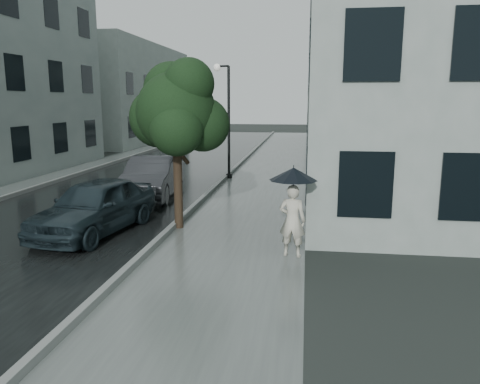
# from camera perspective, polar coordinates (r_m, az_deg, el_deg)

# --- Properties ---
(ground) EXTENTS (120.00, 120.00, 0.00)m
(ground) POSITION_cam_1_polar(r_m,az_deg,el_deg) (9.93, -3.89, -9.26)
(ground) COLOR black
(ground) RESTS_ON ground
(sidewalk) EXTENTS (3.50, 60.00, 0.01)m
(sidewalk) POSITION_cam_1_polar(r_m,az_deg,el_deg) (21.45, 3.38, 1.85)
(sidewalk) COLOR slate
(sidewalk) RESTS_ON ground
(kerb_near) EXTENTS (0.15, 60.00, 0.15)m
(kerb_near) POSITION_cam_1_polar(r_m,az_deg,el_deg) (21.66, -1.44, 2.14)
(kerb_near) COLOR slate
(kerb_near) RESTS_ON ground
(asphalt_road) EXTENTS (6.85, 60.00, 0.00)m
(asphalt_road) POSITION_cam_1_polar(r_m,az_deg,el_deg) (22.51, -10.27, 2.12)
(asphalt_road) COLOR black
(asphalt_road) RESTS_ON ground
(kerb_far) EXTENTS (0.15, 60.00, 0.15)m
(kerb_far) POSITION_cam_1_polar(r_m,az_deg,el_deg) (23.82, -18.30, 2.40)
(kerb_far) COLOR slate
(kerb_far) RESTS_ON ground
(sidewalk_far) EXTENTS (1.70, 60.00, 0.01)m
(sidewalk_far) POSITION_cam_1_polar(r_m,az_deg,el_deg) (24.26, -20.25, 2.26)
(sidewalk_far) COLOR #4C5451
(sidewalk_far) RESTS_ON ground
(building_near) EXTENTS (7.02, 36.00, 9.00)m
(building_near) POSITION_cam_1_polar(r_m,az_deg,el_deg) (28.83, 15.44, 12.81)
(building_near) COLOR #8D9A95
(building_near) RESTS_ON ground
(building_far_b) EXTENTS (7.02, 18.00, 8.00)m
(building_far_b) POSITION_cam_1_polar(r_m,az_deg,el_deg) (42.15, -14.15, 11.54)
(building_far_b) COLOR #8D9A95
(building_far_b) RESTS_ON ground
(pedestrian) EXTENTS (0.66, 0.49, 1.63)m
(pedestrian) POSITION_cam_1_polar(r_m,az_deg,el_deg) (10.49, 6.39, -3.48)
(pedestrian) COLOR beige
(pedestrian) RESTS_ON sidewalk
(umbrella) EXTENTS (1.28, 1.28, 1.13)m
(umbrella) POSITION_cam_1_polar(r_m,az_deg,el_deg) (10.25, 6.54, 2.20)
(umbrella) COLOR black
(umbrella) RESTS_ON ground
(street_tree) EXTENTS (2.77, 2.51, 4.53)m
(street_tree) POSITION_cam_1_polar(r_m,az_deg,el_deg) (12.65, -7.69, 9.76)
(street_tree) COLOR #332619
(street_tree) RESTS_ON ground
(lamp_post) EXTENTS (0.83, 0.45, 5.02)m
(lamp_post) POSITION_cam_1_polar(r_m,az_deg,el_deg) (20.92, -1.77, 9.54)
(lamp_post) COLOR black
(lamp_post) RESTS_ON ground
(car_near) EXTENTS (2.34, 4.44, 1.44)m
(car_near) POSITION_cam_1_polar(r_m,az_deg,el_deg) (12.83, -17.27, -1.66)
(car_near) COLOR #1B282E
(car_near) RESTS_ON ground
(car_far) EXTENTS (2.00, 4.60, 1.47)m
(car_far) POSITION_cam_1_polar(r_m,az_deg,el_deg) (17.05, -10.63, 1.78)
(car_far) COLOR #27292D
(car_far) RESTS_ON ground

